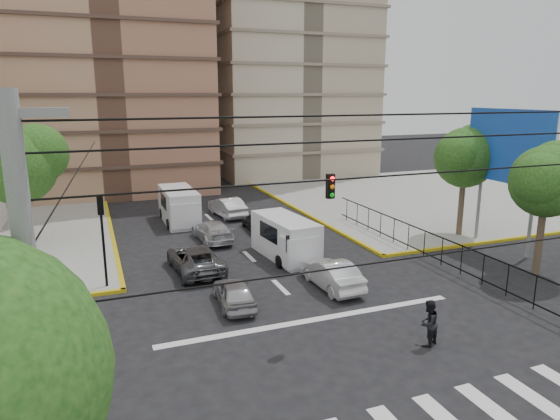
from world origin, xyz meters
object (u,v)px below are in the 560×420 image
van_left_lane (180,207)px  car_white_front_right (332,274)px  van_right_lane (287,239)px  pedestrian_crosswalk (428,323)px  traffic_light_nw (102,226)px  car_silver_front_left (234,292)px

van_left_lane → car_white_front_right: van_left_lane is taller
van_right_lane → van_left_lane: (-4.24, 10.02, 0.07)m
van_left_lane → car_white_front_right: (4.60, -14.84, -0.50)m
van_right_lane → pedestrian_crosswalk: (1.11, -11.15, -0.23)m
traffic_light_nw → van_right_lane: traffic_light_nw is taller
van_right_lane → van_left_lane: 10.88m
traffic_light_nw → car_silver_front_left: 6.99m
van_left_lane → car_silver_front_left: van_left_lane is taller
pedestrian_crosswalk → car_silver_front_left: bearing=-70.0°
pedestrian_crosswalk → van_right_lane: bearing=-107.7°
traffic_light_nw → pedestrian_crosswalk: (10.81, -10.03, -2.23)m
van_right_lane → car_white_front_right: bearing=-91.6°
car_silver_front_left → car_white_front_right: (4.93, 0.34, 0.08)m
car_silver_front_left → pedestrian_crosswalk: bearing=137.1°
traffic_light_nw → car_white_front_right: 10.99m
van_left_lane → pedestrian_crosswalk: 21.84m
car_silver_front_left → car_white_front_right: car_white_front_right is taller
van_right_lane → pedestrian_crosswalk: bearing=-90.2°
car_silver_front_left → pedestrian_crosswalk: 8.26m
van_left_lane → traffic_light_nw: bearing=-116.6°
van_right_lane → van_left_lane: size_ratio=0.97×
car_white_front_right → van_left_lane: bearing=-74.5°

